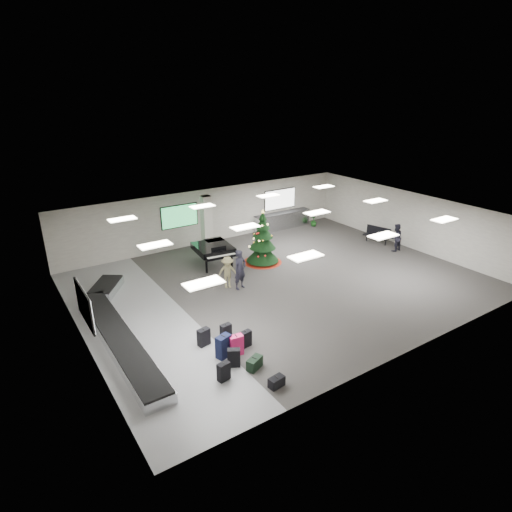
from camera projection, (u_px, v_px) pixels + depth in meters
ground at (281, 283)px, 20.28m from camera, size 18.00×18.00×0.00m
room_envelope at (267, 234)px, 19.74m from camera, size 18.02×14.02×3.21m
baggage_carousel at (116, 328)px, 16.12m from camera, size 2.28×9.71×0.43m
service_counter at (282, 220)px, 27.79m from camera, size 4.05×0.65×1.08m
suitcase_0 at (224, 372)px, 13.48m from camera, size 0.44×0.29×0.64m
suitcase_1 at (234, 358)px, 14.14m from camera, size 0.48×0.40×0.68m
pink_suitcase at (236, 345)px, 14.74m from camera, size 0.50×0.32×0.77m
suitcase_3 at (226, 332)px, 15.68m from camera, size 0.42×0.26×0.63m
navy_suitcase at (224, 346)px, 14.61m from camera, size 0.60×0.45×0.84m
green_duffel at (255, 363)px, 14.08m from camera, size 0.66×0.51×0.41m
suitcase_7 at (246, 339)px, 15.24m from camera, size 0.44×0.27×0.63m
suitcase_8 at (204, 337)px, 15.30m from camera, size 0.48×0.33×0.67m
black_duffel at (277, 382)px, 13.24m from camera, size 0.54×0.34×0.35m
christmas_tree at (263, 244)px, 22.29m from camera, size 2.04×2.04×2.90m
grand_piano at (214, 249)px, 21.90m from camera, size 1.97×2.42×1.28m
bench at (378, 234)px, 25.25m from camera, size 0.89×1.60×0.96m
traveler_a at (240, 270)px, 19.40m from camera, size 0.78×0.61×1.87m
traveler_b at (228, 272)px, 19.56m from camera, size 1.10×0.81×1.52m
traveler_bench at (396, 238)px, 23.92m from camera, size 0.82×0.66×1.58m
potted_plant_left at (264, 234)px, 25.93m from camera, size 0.48×0.50×0.70m
potted_plant_right at (314, 221)px, 28.32m from camera, size 0.50×0.50×0.71m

